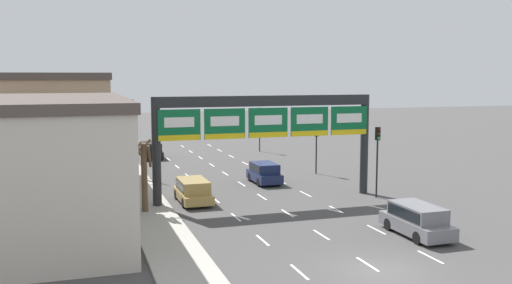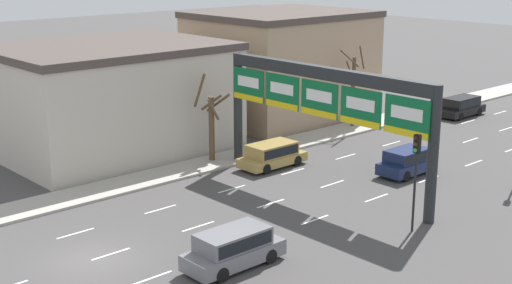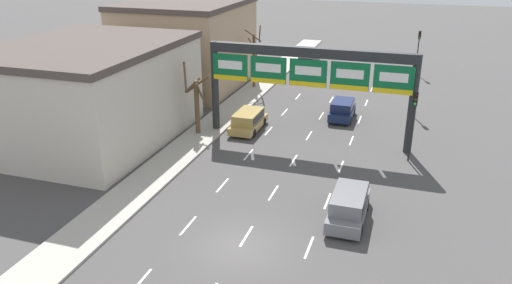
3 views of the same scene
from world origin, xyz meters
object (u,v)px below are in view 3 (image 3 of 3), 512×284
object	(u,v)px
suv_navy	(342,109)
traffic_light_far_end	(419,44)
suv_black	(308,61)
tree_bare_second	(254,57)
tree_bare_closest	(196,101)
suv_grey	(349,204)
traffic_light_mid_block	(414,113)
suv_gold	(248,120)
sign_gantry	(309,71)
traffic_light_near_gantry	(416,82)

from	to	relation	value
suv_navy	traffic_light_far_end	distance (m)	19.01
suv_navy	suv_black	bearing A→B (deg)	111.84
tree_bare_second	tree_bare_closest	bearing A→B (deg)	-90.65
traffic_light_far_end	suv_black	bearing A→B (deg)	-173.18
suv_grey	tree_bare_closest	xyz separation A→B (m)	(-13.17, 9.36, 1.79)
traffic_light_mid_block	tree_bare_second	world-z (taller)	tree_bare_second
traffic_light_far_end	suv_gold	bearing A→B (deg)	-118.05
suv_gold	tree_bare_second	distance (m)	12.49
suv_navy	suv_grey	xyz separation A→B (m)	(2.93, -16.47, 0.04)
tree_bare_second	traffic_light_far_end	bearing A→B (deg)	35.73
suv_navy	tree_bare_closest	xyz separation A→B (m)	(-10.25, -7.12, 1.83)
sign_gantry	suv_black	xyz separation A→B (m)	(-4.83, 22.33, -4.47)
suv_grey	tree_bare_closest	bearing A→B (deg)	144.62
traffic_light_near_gantry	suv_gold	bearing A→B (deg)	-147.76
suv_navy	traffic_light_far_end	world-z (taller)	traffic_light_far_end
traffic_light_far_end	tree_bare_closest	world-z (taller)	tree_bare_closest
suv_black	traffic_light_near_gantry	distance (m)	18.56
sign_gantry	suv_gold	distance (m)	6.72
suv_gold	traffic_light_far_end	distance (m)	26.22
suv_grey	suv_black	world-z (taller)	suv_grey
suv_grey	tree_bare_second	xyz separation A→B (m)	(-13.02, 23.22, 2.36)
sign_gantry	traffic_light_near_gantry	distance (m)	11.62
suv_black	traffic_light_far_end	bearing A→B (deg)	6.82
sign_gantry	tree_bare_second	bearing A→B (deg)	123.46
traffic_light_mid_block	suv_black	bearing A→B (deg)	117.39
sign_gantry	tree_bare_closest	xyz separation A→B (m)	(-8.45, -1.32, -2.65)
suv_black	traffic_light_far_end	world-z (taller)	traffic_light_far_end
traffic_light_near_gantry	traffic_light_mid_block	world-z (taller)	traffic_light_mid_block
tree_bare_second	suv_grey	bearing A→B (deg)	-60.73
traffic_light_near_gantry	traffic_light_far_end	bearing A→B (deg)	90.46
suv_gold	suv_navy	world-z (taller)	suv_navy
traffic_light_mid_block	tree_bare_second	distance (m)	21.20
suv_navy	sign_gantry	bearing A→B (deg)	-107.26
suv_gold	suv_grey	world-z (taller)	suv_grey
suv_gold	traffic_light_near_gantry	distance (m)	14.80
traffic_light_mid_block	suv_navy	bearing A→B (deg)	128.03
sign_gantry	traffic_light_mid_block	size ratio (longest dim) A/B	3.13
traffic_light_mid_block	traffic_light_far_end	bearing A→B (deg)	90.46
suv_gold	tree_bare_second	xyz separation A→B (m)	(-3.36, 11.78, 2.42)
sign_gantry	traffic_light_far_end	xyz separation A→B (m)	(7.34, 23.79, -1.91)
suv_navy	suv_grey	world-z (taller)	suv_grey
traffic_light_near_gantry	traffic_light_far_end	world-z (taller)	traffic_light_far_end
suv_navy	traffic_light_near_gantry	xyz separation A→B (m)	(5.66, 2.79, 2.08)
traffic_light_near_gantry	traffic_light_mid_block	xyz separation A→B (m)	(0.08, -10.13, 0.51)
suv_gold	traffic_light_near_gantry	bearing A→B (deg)	32.24
sign_gantry	traffic_light_near_gantry	size ratio (longest dim) A/B	3.71
suv_navy	traffic_light_far_end	xyz separation A→B (m)	(5.54, 18.00, 2.57)
tree_bare_closest	tree_bare_second	bearing A→B (deg)	89.35
suv_grey	tree_bare_second	size ratio (longest dim) A/B	0.73
suv_navy	tree_bare_second	bearing A→B (deg)	146.21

